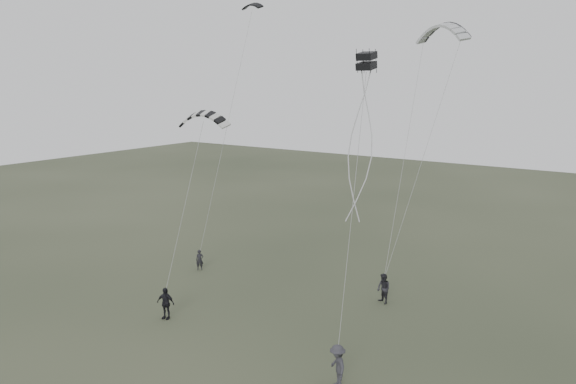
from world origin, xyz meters
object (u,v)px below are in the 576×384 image
Objects in this scene: flyer_center at (166,303)px; flyer_far at (337,366)px; flyer_left at (200,260)px; kite_dark_small at (252,4)px; kite_striped at (203,113)px; kite_box at (367,61)px; flyer_right at (384,289)px; kite_pale_large at (442,25)px.

flyer_far is at bearing -19.96° from flyer_center.
flyer_left is 0.88× the size of kite_dark_small.
flyer_center is 0.94× the size of flyer_far.
kite_striped is (-1.39, 5.12, 10.57)m from flyer_center.
flyer_left is 1.96× the size of kite_box.
flyer_far reaches higher than flyer_center.
flyer_right is 0.50× the size of kite_pale_large.
kite_dark_small is (-2.55, 11.72, 17.89)m from flyer_center.
kite_striped is at bearing -162.54° from flyer_far.
kite_box is (0.66, -11.67, -2.52)m from kite_pale_large.
flyer_right is at bearing -39.71° from flyer_left.
kite_striped reaches higher than flyer_center.
flyer_right is 1.01× the size of flyer_center.
flyer_center is (4.25, -7.37, 0.19)m from flyer_left.
flyer_left is at bearing -143.30° from flyer_right.
flyer_left is 11.35m from kite_striped.
flyer_far is 26.10m from kite_dark_small.
flyer_right is at bearing 145.18° from flyer_far.
kite_striped is at bearing 89.24° from flyer_center.
kite_box is (12.50, -2.51, 2.89)m from kite_striped.
flyer_right is at bearing -79.42° from kite_pale_large.
kite_pale_large reaches higher than flyer_right.
flyer_far is 22.00m from kite_pale_large.
flyer_left is 21.09m from kite_box.
flyer_right is at bearing 103.31° from kite_box.
flyer_center is at bearing -71.74° from kite_dark_small.
flyer_far is (16.05, -8.20, 0.24)m from flyer_left.
flyer_far is at bearing -74.29° from flyer_left.
kite_pale_large is at bearing 136.81° from flyer_far.
kite_box reaches higher than flyer_right.
flyer_center is 2.46× the size of kite_box.
flyer_center is at bearing -168.04° from kite_box.
kite_pale_large is (1.05, 5.12, 15.98)m from flyer_right.
kite_striped reaches higher than flyer_left.
kite_box reaches higher than flyer_center.
flyer_far is at bearing -80.04° from kite_box.
kite_pale_large reaches higher than flyer_center.
flyer_right is 13.14m from flyer_center.
kite_dark_small is (-11.95, 2.55, 17.88)m from flyer_right.
flyer_center is 21.53m from kite_dark_small.
flyer_left is 18.67m from kite_dark_small.
kite_box is at bearing -64.63° from kite_pale_large.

